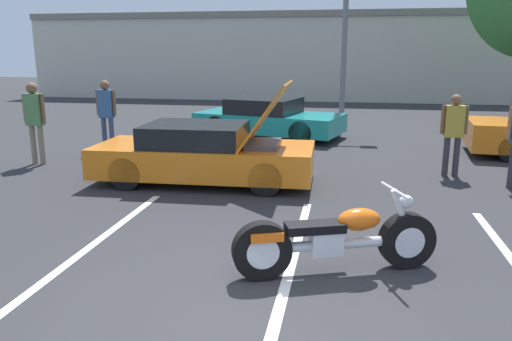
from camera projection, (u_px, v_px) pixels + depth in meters
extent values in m
plane|color=#2D2D30|center=(243.00, 326.00, 4.63)|extent=(80.00, 80.00, 0.00)
cube|color=white|center=(82.00, 253.00, 6.30)|extent=(0.12, 5.13, 0.01)
cube|color=white|center=(290.00, 269.00, 5.84)|extent=(0.12, 5.13, 0.01)
cube|color=beige|center=(333.00, 56.00, 26.25)|extent=(32.00, 4.00, 4.40)
cube|color=slate|center=(334.00, 16.00, 25.77)|extent=(32.00, 4.20, 0.30)
cylinder|color=slate|center=(345.00, 22.00, 16.48)|extent=(0.18, 0.18, 6.83)
cylinder|color=black|center=(407.00, 240.00, 5.82)|extent=(0.68, 0.39, 0.67)
cylinder|color=black|center=(262.00, 251.00, 5.52)|extent=(0.68, 0.39, 0.67)
cylinder|color=silver|center=(407.00, 240.00, 5.82)|extent=(0.40, 0.29, 0.37)
cylinder|color=silver|center=(262.00, 251.00, 5.52)|extent=(0.40, 0.29, 0.37)
cylinder|color=silver|center=(336.00, 244.00, 5.67)|extent=(1.42, 0.63, 0.12)
cube|color=silver|center=(326.00, 242.00, 5.64)|extent=(0.42, 0.35, 0.28)
ellipsoid|color=orange|center=(359.00, 219.00, 5.65)|extent=(0.57, 0.44, 0.26)
cube|color=black|center=(315.00, 227.00, 5.57)|extent=(0.71, 0.48, 0.10)
cube|color=orange|center=(266.00, 235.00, 5.49)|extent=(0.42, 0.34, 0.10)
cylinder|color=silver|center=(402.00, 215.00, 5.73)|extent=(0.31, 0.17, 0.63)
cylinder|color=silver|center=(395.00, 191.00, 5.64)|extent=(0.28, 0.67, 0.04)
sphere|color=silver|center=(406.00, 202.00, 5.70)|extent=(0.16, 0.16, 0.16)
cylinder|color=silver|center=(301.00, 248.00, 5.72)|extent=(1.08, 0.48, 0.09)
cube|color=orange|center=(205.00, 159.00, 9.61)|extent=(4.21, 1.83, 0.57)
cube|color=black|center=(195.00, 134.00, 9.52)|extent=(1.92, 1.59, 0.40)
cylinder|color=black|center=(266.00, 179.00, 8.75)|extent=(0.62, 0.24, 0.61)
cylinder|color=black|center=(275.00, 161.00, 10.17)|extent=(0.62, 0.24, 0.61)
cylinder|color=black|center=(126.00, 173.00, 9.12)|extent=(0.62, 0.24, 0.61)
cylinder|color=black|center=(154.00, 157.00, 10.55)|extent=(0.62, 0.24, 0.61)
cube|color=orange|center=(266.00, 115.00, 9.23)|extent=(0.91, 1.59, 1.22)
cube|color=#4C4C51|center=(263.00, 149.00, 9.39)|extent=(0.63, 0.95, 0.28)
cube|color=teal|center=(269.00, 122.00, 14.70)|extent=(4.53, 2.89, 0.53)
cube|color=black|center=(264.00, 105.00, 14.66)|extent=(2.25, 2.12, 0.43)
cylinder|color=black|center=(301.00, 133.00, 13.46)|extent=(0.69, 0.38, 0.66)
cylinder|color=black|center=(320.00, 125.00, 14.93)|extent=(0.69, 0.38, 0.66)
cylinder|color=black|center=(217.00, 127.00, 14.53)|extent=(0.69, 0.38, 0.66)
cylinder|color=black|center=(243.00, 120.00, 16.00)|extent=(0.69, 0.38, 0.66)
cylinder|color=black|center=(512.00, 149.00, 11.38)|extent=(0.64, 0.28, 0.62)
cylinder|color=black|center=(499.00, 137.00, 12.92)|extent=(0.64, 0.28, 0.62)
cylinder|color=#333338|center=(512.00, 166.00, 9.20)|extent=(0.12, 0.12, 0.85)
cylinder|color=#9E704C|center=(510.00, 123.00, 9.03)|extent=(0.08, 0.08, 0.60)
cylinder|color=#38476B|center=(104.00, 135.00, 12.57)|extent=(0.12, 0.12, 0.87)
cylinder|color=#38476B|center=(112.00, 135.00, 12.53)|extent=(0.12, 0.12, 0.87)
cube|color=#335B93|center=(106.00, 104.00, 12.37)|extent=(0.36, 0.20, 0.69)
cylinder|color=brown|center=(98.00, 102.00, 12.40)|extent=(0.08, 0.08, 0.62)
cylinder|color=brown|center=(114.00, 103.00, 12.32)|extent=(0.08, 0.08, 0.62)
sphere|color=brown|center=(105.00, 85.00, 12.26)|extent=(0.23, 0.23, 0.23)
cylinder|color=gray|center=(34.00, 145.00, 11.17)|extent=(0.12, 0.12, 0.88)
cylinder|color=gray|center=(42.00, 145.00, 11.13)|extent=(0.12, 0.12, 0.88)
cube|color=#4C7F47|center=(34.00, 110.00, 10.96)|extent=(0.36, 0.20, 0.70)
cylinder|color=brown|center=(25.00, 108.00, 10.99)|extent=(0.08, 0.08, 0.63)
cylinder|color=brown|center=(43.00, 108.00, 10.92)|extent=(0.08, 0.08, 0.63)
sphere|color=brown|center=(32.00, 88.00, 10.85)|extent=(0.24, 0.24, 0.24)
cylinder|color=#333338|center=(446.00, 156.00, 10.14)|extent=(0.12, 0.12, 0.80)
cylinder|color=#333338|center=(456.00, 157.00, 10.10)|extent=(0.12, 0.12, 0.80)
cube|color=#B29933|center=(454.00, 121.00, 9.95)|extent=(0.36, 0.20, 0.63)
cylinder|color=brown|center=(443.00, 119.00, 9.98)|extent=(0.08, 0.08, 0.57)
cylinder|color=brown|center=(466.00, 120.00, 9.90)|extent=(0.08, 0.08, 0.57)
sphere|color=brown|center=(456.00, 100.00, 9.85)|extent=(0.22, 0.22, 0.22)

